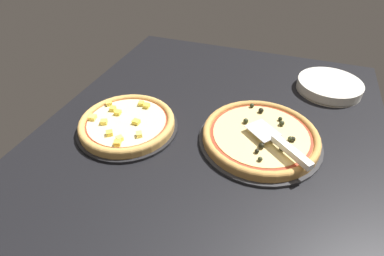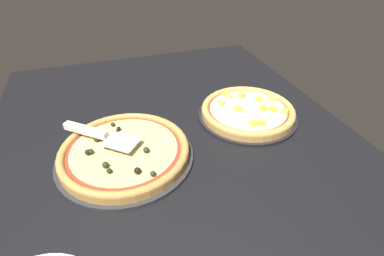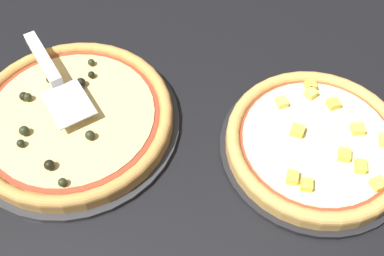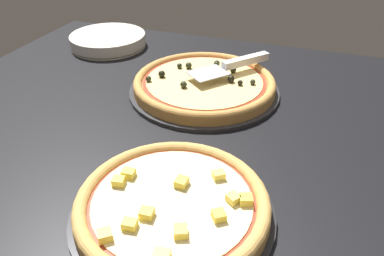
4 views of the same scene
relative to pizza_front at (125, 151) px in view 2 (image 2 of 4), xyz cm
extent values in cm
cube|color=black|center=(-3.67, 16.16, -4.47)|extent=(144.79, 114.67, 3.60)
cylinder|color=#2D2D30|center=(-0.01, 0.02, -2.17)|extent=(39.67, 39.67, 1.00)
cylinder|color=#C68E47|center=(-0.01, 0.02, -0.62)|extent=(37.29, 37.29, 2.11)
torus|color=#C68E47|center=(-0.01, 0.02, 0.44)|extent=(37.29, 37.29, 2.28)
cylinder|color=#A33823|center=(-0.01, 0.02, 0.52)|extent=(32.41, 32.41, 0.15)
cylinder|color=#E5C67A|center=(-0.01, 0.02, 0.64)|extent=(30.58, 30.58, 0.40)
sphere|color=#282D19|center=(6.40, -5.67, 1.73)|extent=(1.77, 1.77, 1.77)
sphere|color=#282D19|center=(3.66, 5.74, 1.71)|extent=(1.73, 1.73, 1.73)
sphere|color=black|center=(-0.54, -9.82, 1.67)|extent=(1.66, 1.66, 1.66)
sphere|color=black|center=(11.27, 1.95, 1.75)|extent=(1.82, 1.82, 1.82)
sphere|color=#282D19|center=(-0.62, -9.08, 1.65)|extent=(1.62, 1.62, 1.62)
sphere|color=#282D19|center=(-12.46, -1.76, 1.54)|extent=(1.39, 1.39, 1.39)
sphere|color=black|center=(-2.71, -4.29, 1.65)|extent=(1.61, 1.61, 1.61)
sphere|color=#282D19|center=(-5.91, -7.14, 1.73)|extent=(1.77, 1.77, 1.77)
sphere|color=black|center=(8.86, -4.94, 1.55)|extent=(1.41, 1.41, 1.41)
sphere|color=black|center=(-6.86, -1.21, 1.75)|extent=(1.83, 1.83, 1.83)
sphere|color=black|center=(-9.49, -0.30, 1.53)|extent=(1.37, 1.37, 1.37)
sphere|color=#282D19|center=(13.49, 5.53, 1.60)|extent=(1.51, 1.51, 1.51)
cylinder|color=black|center=(-8.55, 43.81, -2.17)|extent=(34.32, 34.32, 1.00)
cylinder|color=tan|center=(-8.55, 43.81, -0.64)|extent=(32.26, 32.26, 2.06)
torus|color=tan|center=(-8.55, 43.81, 0.39)|extent=(32.26, 32.26, 2.40)
cylinder|color=#A33823|center=(-8.55, 43.81, 0.46)|extent=(28.04, 28.04, 0.15)
cylinder|color=beige|center=(-8.55, 43.81, 0.59)|extent=(26.45, 26.45, 0.40)
cube|color=yellow|center=(0.86, 40.93, 1.47)|extent=(2.27, 1.98, 1.36)
cube|color=#F9E05B|center=(-14.21, 36.10, 1.47)|extent=(2.69, 2.61, 1.36)
cube|color=yellow|center=(-8.76, 40.04, 1.47)|extent=(2.12, 2.37, 1.36)
cube|color=#F4D64C|center=(-12.41, 50.13, 1.47)|extent=(2.68, 2.74, 1.36)
cube|color=yellow|center=(-4.75, 51.41, 1.47)|extent=(2.38, 2.06, 1.36)
cube|color=#F9E05B|center=(-11.54, 55.11, 1.47)|extent=(2.55, 2.44, 1.36)
cube|color=yellow|center=(-20.02, 40.50, 1.47)|extent=(2.63, 2.56, 1.36)
cube|color=yellow|center=(-16.85, 45.27, 1.47)|extent=(2.76, 2.77, 1.36)
cube|color=yellow|center=(-6.21, 48.53, 1.47)|extent=(2.25, 2.15, 1.36)
cube|color=yellow|center=(1.50, 43.39, 1.47)|extent=(2.29, 2.18, 1.36)
cube|color=#F4D64C|center=(-2.31, 54.44, 1.47)|extent=(2.88, 2.87, 1.36)
cube|color=#F9E05B|center=(-18.03, 40.90, 1.47)|extent=(2.66, 2.64, 1.36)
cube|color=#B7B7BC|center=(-0.86, -0.47, 2.79)|extent=(11.73, 12.00, 0.24)
cube|color=white|center=(-8.68, -9.70, 3.67)|extent=(11.12, 12.58, 2.00)
camera|label=1|loc=(-76.56, -3.84, 62.32)|focal=28.00mm
camera|label=2|loc=(69.28, -2.55, 54.96)|focal=28.00mm
camera|label=3|loc=(40.46, 36.55, 66.06)|focal=42.00mm
camera|label=4|loc=(-26.41, 84.87, 44.22)|focal=35.00mm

